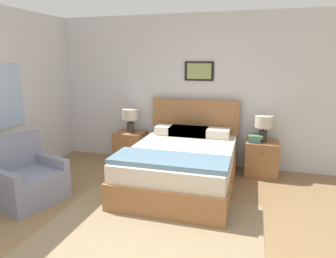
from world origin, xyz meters
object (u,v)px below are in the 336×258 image
Objects in this scene: nightstand_near_window at (131,147)px; table_lamp_near_window at (130,117)px; nightstand_by_door at (261,158)px; table_lamp_by_door at (264,124)px; armchair at (27,181)px; bed at (182,164)px.

nightstand_near_window is 0.57m from table_lamp_near_window.
nightstand_by_door is at bearing 0.00° from nightstand_near_window.
table_lamp_near_window is 1.00× the size of table_lamp_by_door.
nightstand_by_door is 2.35m from table_lamp_near_window.
bed is at bearing 136.10° from armchair.
bed is 1.47m from table_lamp_near_window.
nightstand_near_window is at bearing -179.86° from table_lamp_by_door.
nightstand_by_door is 1.34× the size of table_lamp_near_window.
bed reaches higher than nightstand_by_door.
bed is 4.86× the size of table_lamp_near_window.
bed reaches higher than nightstand_near_window.
armchair is (-1.86, -1.06, -0.05)m from bed.
bed reaches higher than table_lamp_near_window.
nightstand_by_door is 0.57m from table_lamp_by_door.
nightstand_near_window is 2.29m from nightstand_by_door.
bed is 1.38m from nightstand_by_door.
nightstand_by_door is 1.34× the size of table_lamp_by_door.
nightstand_near_window is at bearing -150.10° from table_lamp_near_window.
bed reaches higher than table_lamp_by_door.
table_lamp_near_window is (0.72, 1.83, 0.56)m from armchair.
armchair reaches higher than nightstand_near_window.
armchair reaches higher than nightstand_by_door.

